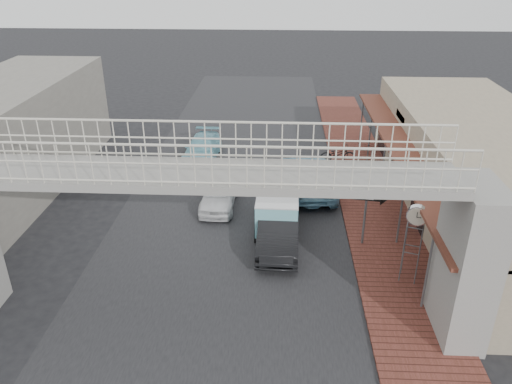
# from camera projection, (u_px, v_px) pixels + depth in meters

# --- Properties ---
(ground) EXTENTS (120.00, 120.00, 0.00)m
(ground) POSITION_uv_depth(u_px,v_px,m) (223.00, 253.00, 19.46)
(ground) COLOR black
(ground) RESTS_ON ground
(road_strip) EXTENTS (10.00, 60.00, 0.01)m
(road_strip) POSITION_uv_depth(u_px,v_px,m) (223.00, 253.00, 19.46)
(road_strip) COLOR black
(road_strip) RESTS_ON ground
(sidewalk) EXTENTS (3.00, 40.00, 0.10)m
(sidewalk) POSITION_uv_depth(u_px,v_px,m) (378.00, 219.00, 21.84)
(sidewalk) COLOR brown
(sidewalk) RESTS_ON ground
(shophouse_row) EXTENTS (7.20, 18.00, 4.00)m
(shophouse_row) POSITION_uv_depth(u_px,v_px,m) (482.00, 171.00, 21.68)
(shophouse_row) COLOR gray
(shophouse_row) RESTS_ON ground
(footbridge) EXTENTS (16.40, 2.40, 6.34)m
(footbridge) POSITION_uv_depth(u_px,v_px,m) (205.00, 236.00, 14.48)
(footbridge) COLOR gray
(footbridge) RESTS_ON ground
(building_far_left) EXTENTS (5.00, 14.00, 5.00)m
(building_far_left) POSITION_uv_depth(u_px,v_px,m) (10.00, 136.00, 24.24)
(building_far_left) COLOR gray
(building_far_left) RESTS_ON ground
(white_hatchback) EXTENTS (1.62, 3.80, 1.28)m
(white_hatchback) POSITION_uv_depth(u_px,v_px,m) (219.00, 193.00, 22.81)
(white_hatchback) COLOR white
(white_hatchback) RESTS_ON ground
(dark_sedan) EXTENTS (1.67, 4.55, 1.49)m
(dark_sedan) POSITION_uv_depth(u_px,v_px,m) (278.00, 228.00, 19.74)
(dark_sedan) COLOR black
(dark_sedan) RESTS_ON ground
(angkot_curb) EXTENTS (2.83, 5.50, 1.48)m
(angkot_curb) POSITION_uv_depth(u_px,v_px,m) (307.00, 176.00, 24.28)
(angkot_curb) COLOR #73ADC8
(angkot_curb) RESTS_ON ground
(angkot_far) EXTENTS (1.95, 4.39, 1.25)m
(angkot_far) POSITION_uv_depth(u_px,v_px,m) (202.00, 149.00, 27.91)
(angkot_far) COLOR #6EAFBF
(angkot_far) RESTS_ON ground
(angkot_van) EXTENTS (1.83, 3.82, 1.85)m
(angkot_van) POSITION_uv_depth(u_px,v_px,m) (278.00, 203.00, 20.73)
(angkot_van) COLOR black
(angkot_van) RESTS_ON ground
(motorcycle_near) EXTENTS (1.98, 0.84, 1.02)m
(motorcycle_near) POSITION_uv_depth(u_px,v_px,m) (338.00, 154.00, 27.19)
(motorcycle_near) COLOR black
(motorcycle_near) RESTS_ON sidewalk
(motorcycle_far) EXTENTS (1.71, 0.93, 0.99)m
(motorcycle_far) POSITION_uv_depth(u_px,v_px,m) (343.00, 176.00, 24.61)
(motorcycle_far) COLOR black
(motorcycle_far) RESTS_ON sidewalk
(street_clock) EXTENTS (0.76, 0.71, 2.93)m
(street_clock) POSITION_uv_depth(u_px,v_px,m) (417.00, 219.00, 16.75)
(street_clock) COLOR #59595B
(street_clock) RESTS_ON sidewalk
(arrow_sign) EXTENTS (1.71, 1.11, 2.85)m
(arrow_sign) POSITION_uv_depth(u_px,v_px,m) (386.00, 193.00, 18.80)
(arrow_sign) COLOR #59595B
(arrow_sign) RESTS_ON sidewalk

